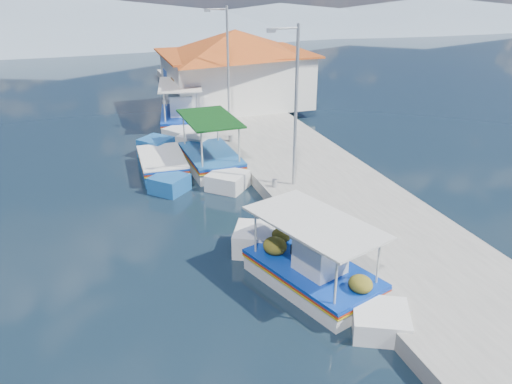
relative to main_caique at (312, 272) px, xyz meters
name	(u,v)px	position (x,y,z in m)	size (l,w,h in m)	color
ground	(189,237)	(-2.69, 3.93, -0.44)	(160.00, 160.00, 0.00)	black
quay	(286,154)	(3.21, 9.93, -0.19)	(5.00, 44.00, 0.50)	#A7A49C
bollards	(248,156)	(1.11, 9.18, 0.21)	(0.20, 17.20, 0.30)	#A5A8AD
main_caique	(312,272)	(0.00, 0.00, 0.00)	(3.43, 6.59, 2.29)	white
caique_green_canopy	(211,160)	(-0.40, 9.97, -0.05)	(2.21, 6.93, 2.59)	white
caique_blue_hull	(162,165)	(-2.53, 10.20, -0.14)	(2.02, 6.30, 1.12)	#19559A
caique_far	(181,117)	(-0.30, 16.93, 0.05)	(3.14, 7.44, 2.65)	white
harbor_building	(235,66)	(3.50, 18.93, 2.34)	(10.49, 10.49, 4.40)	silver
lamp_post_near	(294,99)	(1.81, 5.93, 3.41)	(1.21, 0.14, 6.00)	#A5A8AD
lamp_post_far	(226,60)	(1.81, 14.93, 3.41)	(1.21, 0.14, 6.00)	#A5A8AD
mountain_ridge	(146,18)	(3.85, 59.93, 1.60)	(171.40, 96.00, 5.50)	gray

